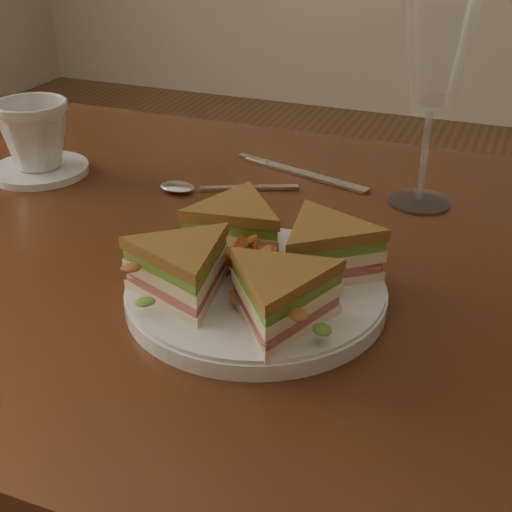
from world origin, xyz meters
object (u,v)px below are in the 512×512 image
object	(u,v)px
coffee_cup	(35,135)
knife	(296,172)
plate	(256,294)
wine_glass	(435,64)
saucer	(40,170)
table	(256,319)
sandwich_wedges	(256,261)
spoon	(195,188)

from	to	relation	value
coffee_cup	knife	bearing A→B (deg)	21.00
plate	wine_glass	world-z (taller)	wine_glass
saucer	coffee_cup	world-z (taller)	coffee_cup
table	knife	bearing A→B (deg)	97.40
plate	saucer	xyz separation A→B (m)	(-0.40, 0.20, -0.00)
sandwich_wedges	wine_glass	xyz separation A→B (m)	(0.11, 0.29, 0.13)
spoon	saucer	world-z (taller)	same
sandwich_wedges	knife	size ratio (longest dim) A/B	1.32
saucer	knife	bearing A→B (deg)	21.48
plate	knife	world-z (taller)	plate
plate	spoon	xyz separation A→B (m)	(-0.18, 0.23, -0.00)
knife	table	bearing A→B (deg)	-66.10
spoon	wine_glass	world-z (taller)	wine_glass
sandwich_wedges	coffee_cup	distance (m)	0.45
coffee_cup	table	bearing A→B (deg)	-14.94
saucer	coffee_cup	size ratio (longest dim) A/B	1.35
knife	saucer	size ratio (longest dim) A/B	1.57
plate	coffee_cup	distance (m)	0.45
saucer	spoon	bearing A→B (deg)	5.89
spoon	knife	xyz separation A→B (m)	(0.10, 0.11, -0.00)
knife	spoon	bearing A→B (deg)	-117.65
plate	coffee_cup	bearing A→B (deg)	153.46
spoon	knife	size ratio (longest dim) A/B	0.82
wine_glass	knife	bearing A→B (deg)	167.62
table	wine_glass	xyz separation A→B (m)	(0.15, 0.18, 0.27)
sandwich_wedges	knife	world-z (taller)	sandwich_wedges
sandwich_wedges	knife	bearing A→B (deg)	102.25
plate	knife	distance (m)	0.34
plate	coffee_cup	size ratio (longest dim) A/B	2.56
table	coffee_cup	bearing A→B (deg)	165.53
sandwich_wedges	knife	distance (m)	0.34
spoon	saucer	size ratio (longest dim) A/B	1.29
spoon	coffee_cup	bearing A→B (deg)	161.52
plate	wine_glass	bearing A→B (deg)	70.14
sandwich_wedges	saucer	xyz separation A→B (m)	(-0.40, 0.20, -0.04)
spoon	plate	bearing A→B (deg)	-76.37
wine_glass	coffee_cup	bearing A→B (deg)	-169.83
sandwich_wedges	spoon	xyz separation A→B (m)	(-0.18, 0.23, -0.04)
knife	coffee_cup	bearing A→B (deg)	-142.03
coffee_cup	spoon	bearing A→B (deg)	5.41
coffee_cup	wine_glass	bearing A→B (deg)	9.70
spoon	table	bearing A→B (deg)	-65.62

